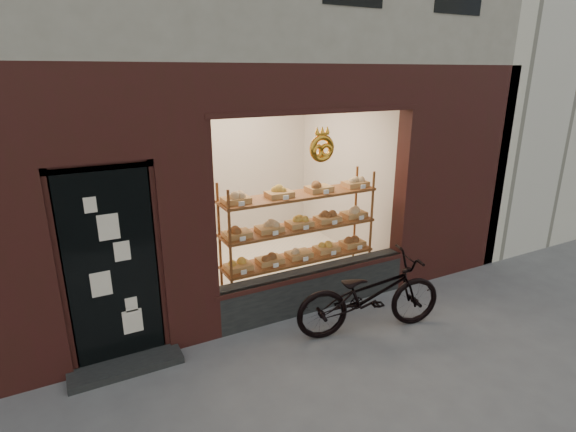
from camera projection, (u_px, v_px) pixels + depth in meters
ground at (392, 422)px, 4.05m from camera, size 90.00×90.00×0.00m
neighbor_right at (555, 11)px, 11.55m from camera, size 12.00×7.00×9.00m
display_shelf at (299, 237)px, 6.13m from camera, size 2.20×0.45×1.70m
bicycle at (370, 294)px, 5.35m from camera, size 1.92×1.00×0.96m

